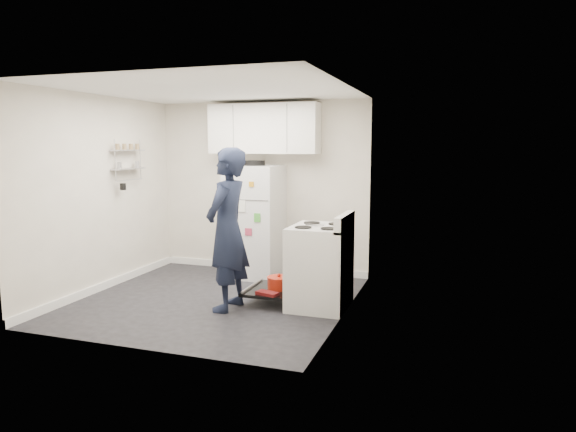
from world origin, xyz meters
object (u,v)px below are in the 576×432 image
(refrigerator, at_px, (255,221))
(person, at_px, (227,230))
(open_oven_door, at_px, (274,287))
(electric_range, at_px, (319,267))

(refrigerator, relative_size, person, 0.90)
(refrigerator, bearing_deg, person, -79.52)
(open_oven_door, relative_size, person, 0.39)
(electric_range, distance_m, open_oven_door, 0.62)
(electric_range, relative_size, open_oven_door, 1.53)
(open_oven_door, bearing_deg, person, -135.19)
(open_oven_door, xyz_separation_m, refrigerator, (-0.69, 1.09, 0.61))
(electric_range, distance_m, refrigerator, 1.69)
(open_oven_door, distance_m, person, 0.94)
(electric_range, bearing_deg, person, -157.28)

